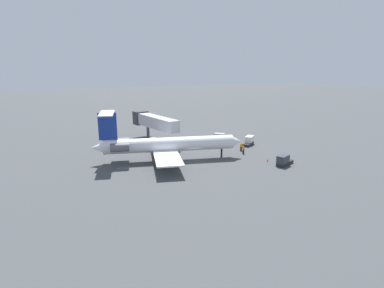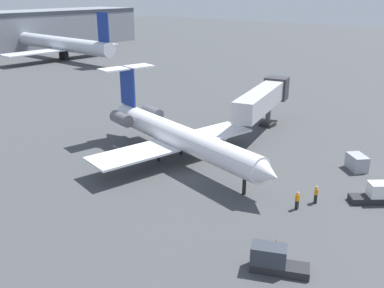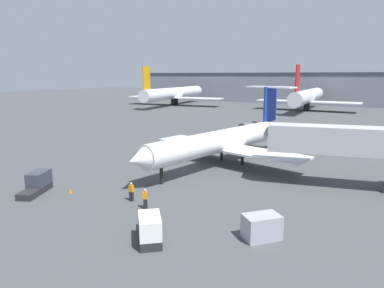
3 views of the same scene
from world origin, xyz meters
name	(u,v)px [view 1 (image 1 of 3)]	position (x,y,z in m)	size (l,w,h in m)	color
ground_plane	(193,160)	(0.00, 0.00, -0.05)	(400.00, 400.00, 0.10)	#424447
regional_jet	(165,144)	(1.82, 4.87, 3.13)	(20.64, 27.88, 9.24)	white
jet_bridge	(153,122)	(17.40, 2.75, 4.63)	(16.64, 6.76, 6.32)	#ADADB2
ground_crew_marshaller	(243,150)	(0.02, -10.95, 0.86)	(0.40, 0.27, 1.69)	black
ground_crew_loader	(241,147)	(2.16, -11.72, 0.86)	(0.48, 0.43, 1.69)	black
baggage_tug_lead	(249,141)	(5.88, -15.98, 0.84)	(3.67, 3.94, 1.90)	#262628
baggage_tug_trailing	(284,161)	(-9.06, -13.66, 0.84)	(2.95, 4.22, 1.90)	#262628
cargo_container_uld	(220,137)	(12.15, -11.90, 0.83)	(2.75, 2.83, 1.67)	#999EA8
traffic_cone_near	(268,160)	(-6.17, -12.34, 0.28)	(0.36, 0.36, 0.55)	orange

